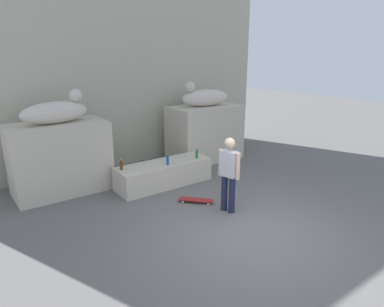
{
  "coord_description": "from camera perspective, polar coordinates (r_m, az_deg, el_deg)",
  "views": [
    {
      "loc": [
        -4.44,
        -4.16,
        3.4
      ],
      "look_at": [
        0.12,
        2.07,
        1.1
      ],
      "focal_mm": 32.21,
      "sensor_mm": 36.0,
      "label": 1
    }
  ],
  "objects": [
    {
      "name": "statue_reclining_right",
      "position": [
        10.88,
        2.03,
        9.32
      ],
      "size": [
        1.66,
        0.79,
        0.78
      ],
      "rotation": [
        0.0,
        0.0,
        2.99
      ],
      "color": "beige",
      "rests_on": "pedestal_right"
    },
    {
      "name": "pedestal_right",
      "position": [
        11.11,
        2.14,
        3.42
      ],
      "size": [
        2.27,
        1.29,
        1.74
      ],
      "primitive_type": "cube",
      "color": "beige",
      "rests_on": "ground_plane"
    },
    {
      "name": "bottle_brown",
      "position": [
        8.59,
        -11.64,
        -1.97
      ],
      "size": [
        0.08,
        0.08,
        0.27
      ],
      "color": "#593314",
      "rests_on": "ledge_block"
    },
    {
      "name": "skater",
      "position": [
        7.42,
        6.11,
        -3.01
      ],
      "size": [
        0.28,
        0.53,
        1.67
      ],
      "rotation": [
        0.0,
        0.0,
        4.94
      ],
      "color": "#1E233F",
      "rests_on": "ground_plane"
    },
    {
      "name": "ground_plane",
      "position": [
        6.97,
        9.53,
        -12.86
      ],
      "size": [
        40.0,
        40.0,
        0.0
      ],
      "primitive_type": "plane",
      "color": "#605E5B"
    },
    {
      "name": "bottle_green",
      "position": [
        9.32,
        0.79,
        -0.11
      ],
      "size": [
        0.07,
        0.07,
        0.28
      ],
      "color": "#1E722D",
      "rests_on": "ledge_block"
    },
    {
      "name": "ledge_block",
      "position": [
        9.1,
        -4.67,
        -3.36
      ],
      "size": [
        2.55,
        0.84,
        0.61
      ],
      "primitive_type": "cube",
      "color": "beige",
      "rests_on": "ground_plane"
    },
    {
      "name": "pedestal_left",
      "position": [
        9.1,
        -21.02,
        -0.68
      ],
      "size": [
        2.27,
        1.29,
        1.74
      ],
      "primitive_type": "cube",
      "color": "beige",
      "rests_on": "ground_plane"
    },
    {
      "name": "bottle_blue",
      "position": [
        8.8,
        -4.06,
        -1.11
      ],
      "size": [
        0.07,
        0.07,
        0.29
      ],
      "color": "#194C99",
      "rests_on": "ledge_block"
    },
    {
      "name": "statue_reclining_left",
      "position": [
        8.86,
        -21.57,
        6.5
      ],
      "size": [
        1.65,
        0.73,
        0.78
      ],
      "rotation": [
        0.0,
        0.0,
        0.11
      ],
      "color": "beige",
      "rests_on": "pedestal_left"
    },
    {
      "name": "facade_wall",
      "position": [
        10.8,
        -12.45,
        16.02
      ],
      "size": [
        10.29,
        0.6,
        6.72
      ],
      "primitive_type": "cube",
      "color": "#B3B19A",
      "rests_on": "ground_plane"
    },
    {
      "name": "skateboard",
      "position": [
        8.11,
        0.7,
        -7.69
      ],
      "size": [
        0.69,
        0.73,
        0.08
      ],
      "rotation": [
        0.0,
        0.0,
        5.45
      ],
      "color": "maroon",
      "rests_on": "ground_plane"
    }
  ]
}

